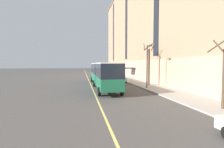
{
  "coord_description": "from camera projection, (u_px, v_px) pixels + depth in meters",
  "views": [
    {
      "loc": [
        -2.17,
        -28.87,
        3.55
      ],
      "look_at": [
        3.16,
        1.9,
        1.8
      ],
      "focal_mm": 28.0,
      "sensor_mm": 36.0,
      "label": 1
    }
  ],
  "objects": [
    {
      "name": "apartment_facade",
      "position": [
        188.0,
        1.0,
        30.97
      ],
      "size": [
        15.2,
        110.0,
        29.62
      ],
      "color": "tan",
      "rests_on": "ground"
    },
    {
      "name": "street_tree_near_corner",
      "position": [
        224.0,
        70.0,
        13.25
      ],
      "size": [
        1.8,
        1.82,
        5.86
      ],
      "color": "brown",
      "rests_on": "sidewalk"
    },
    {
      "name": "street_lamp",
      "position": [
        148.0,
        61.0,
        24.83
      ],
      "size": [
        0.36,
        1.48,
        6.09
      ],
      "color": "#2D2D30",
      "rests_on": "sidewalk"
    },
    {
      "name": "sidewalk",
      "position": [
        139.0,
        82.0,
        33.37
      ],
      "size": [
        4.13,
        160.0,
        0.15
      ],
      "primitive_type": "cube",
      "color": "#ADA89E",
      "rests_on": "ground"
    },
    {
      "name": "city_bus",
      "position": [
        102.0,
        73.0,
        27.54
      ],
      "size": [
        2.92,
        19.41,
        3.74
      ],
      "color": "#1E704C",
      "rests_on": "ground"
    },
    {
      "name": "parked_car_silver_3",
      "position": [
        120.0,
        78.0,
        34.3
      ],
      "size": [
        2.04,
        4.44,
        1.56
      ],
      "color": "#B7B7BC",
      "rests_on": "ground"
    },
    {
      "name": "parked_car_black_2",
      "position": [
        104.0,
        72.0,
        59.66
      ],
      "size": [
        1.94,
        4.62,
        1.56
      ],
      "color": "black",
      "rests_on": "ground"
    },
    {
      "name": "lane_centerline",
      "position": [
        90.0,
        84.0,
        31.8
      ],
      "size": [
        0.16,
        140.0,
        0.01
      ],
      "primitive_type": "cube",
      "color": "#E0D66B",
      "rests_on": "ground"
    },
    {
      "name": "ground_plane",
      "position": [
        95.0,
        86.0,
        28.97
      ],
      "size": [
        260.0,
        260.0,
        0.0
      ],
      "primitive_type": "plane",
      "color": "#4C4947"
    },
    {
      "name": "parked_car_red_1",
      "position": [
        107.0,
        73.0,
        52.64
      ],
      "size": [
        2.11,
        4.8,
        1.56
      ],
      "color": "#B21E19",
      "rests_on": "ground"
    },
    {
      "name": "street_tree_mid_block",
      "position": [
        149.0,
        64.0,
        28.08
      ],
      "size": [
        1.95,
        1.7,
        6.87
      ],
      "color": "brown",
      "rests_on": "sidewalk"
    }
  ]
}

